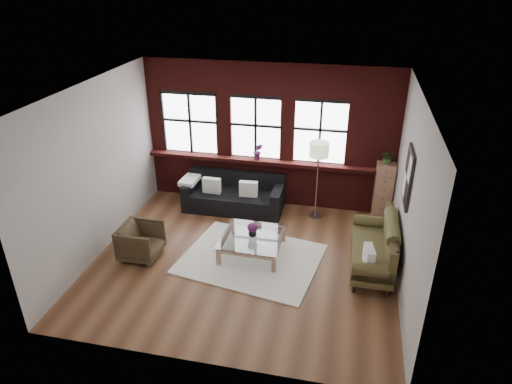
% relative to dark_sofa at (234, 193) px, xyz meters
% --- Properties ---
extents(floor, '(5.50, 5.50, 0.00)m').
position_rel_dark_sofa_xyz_m(floor, '(0.69, -1.90, -0.40)').
color(floor, brown).
rests_on(floor, ground).
extents(ceiling, '(5.50, 5.50, 0.00)m').
position_rel_dark_sofa_xyz_m(ceiling, '(0.69, -1.90, 2.80)').
color(ceiling, white).
rests_on(ceiling, ground).
extents(wall_back, '(5.50, 0.00, 5.50)m').
position_rel_dark_sofa_xyz_m(wall_back, '(0.69, 0.60, 1.20)').
color(wall_back, '#AEA8A2').
rests_on(wall_back, ground).
extents(wall_front, '(5.50, 0.00, 5.50)m').
position_rel_dark_sofa_xyz_m(wall_front, '(0.69, -4.40, 1.20)').
color(wall_front, '#AEA8A2').
rests_on(wall_front, ground).
extents(wall_left, '(0.00, 5.00, 5.00)m').
position_rel_dark_sofa_xyz_m(wall_left, '(-2.06, -1.90, 1.20)').
color(wall_left, '#AEA8A2').
rests_on(wall_left, ground).
extents(wall_right, '(0.00, 5.00, 5.00)m').
position_rel_dark_sofa_xyz_m(wall_right, '(3.44, -1.90, 1.20)').
color(wall_right, '#AEA8A2').
rests_on(wall_right, ground).
extents(brick_backwall, '(5.50, 0.12, 3.20)m').
position_rel_dark_sofa_xyz_m(brick_backwall, '(0.69, 0.54, 1.20)').
color(brick_backwall, '#4A1211').
rests_on(brick_backwall, floor).
extents(sill_ledge, '(5.50, 0.30, 0.08)m').
position_rel_dark_sofa_xyz_m(sill_ledge, '(0.69, 0.45, 0.64)').
color(sill_ledge, '#4A1211').
rests_on(sill_ledge, brick_backwall).
extents(window_left, '(1.38, 0.10, 1.50)m').
position_rel_dark_sofa_xyz_m(window_left, '(-1.11, 0.55, 1.35)').
color(window_left, black).
rests_on(window_left, brick_backwall).
extents(window_mid, '(1.38, 0.10, 1.50)m').
position_rel_dark_sofa_xyz_m(window_mid, '(0.39, 0.55, 1.35)').
color(window_mid, black).
rests_on(window_mid, brick_backwall).
extents(window_right, '(1.38, 0.10, 1.50)m').
position_rel_dark_sofa_xyz_m(window_right, '(1.79, 0.55, 1.35)').
color(window_right, black).
rests_on(window_right, brick_backwall).
extents(wall_poster, '(0.05, 0.74, 0.94)m').
position_rel_dark_sofa_xyz_m(wall_poster, '(3.41, -1.60, 1.45)').
color(wall_poster, black).
rests_on(wall_poster, wall_right).
extents(shag_rug, '(2.76, 2.33, 0.03)m').
position_rel_dark_sofa_xyz_m(shag_rug, '(0.81, -1.84, -0.38)').
color(shag_rug, white).
rests_on(shag_rug, floor).
extents(dark_sofa, '(2.19, 0.89, 0.79)m').
position_rel_dark_sofa_xyz_m(dark_sofa, '(0.00, 0.00, 0.00)').
color(dark_sofa, black).
rests_on(dark_sofa, floor).
extents(pillow_a, '(0.41, 0.16, 0.34)m').
position_rel_dark_sofa_xyz_m(pillow_a, '(-0.47, -0.10, 0.19)').
color(pillow_a, white).
rests_on(pillow_a, dark_sofa).
extents(pillow_b, '(0.41, 0.17, 0.34)m').
position_rel_dark_sofa_xyz_m(pillow_b, '(0.37, -0.10, 0.19)').
color(pillow_b, white).
rests_on(pillow_b, dark_sofa).
extents(vintage_settee, '(0.81, 1.82, 0.97)m').
position_rel_dark_sofa_xyz_m(vintage_settee, '(2.99, -1.61, 0.09)').
color(vintage_settee, '#4A4422').
rests_on(vintage_settee, floor).
extents(pillow_settee, '(0.20, 0.40, 0.34)m').
position_rel_dark_sofa_xyz_m(pillow_settee, '(2.91, -2.17, 0.20)').
color(pillow_settee, white).
rests_on(pillow_settee, vintage_settee).
extents(armchair, '(0.74, 0.72, 0.66)m').
position_rel_dark_sofa_xyz_m(armchair, '(-1.23, -2.17, -0.06)').
color(armchair, '#3A2D1D').
rests_on(armchair, floor).
extents(coffee_table, '(1.17, 1.17, 0.39)m').
position_rel_dark_sofa_xyz_m(coffee_table, '(0.79, -1.63, -0.21)').
color(coffee_table, '#A27358').
rests_on(coffee_table, shag_rug).
extents(vase, '(0.15, 0.15, 0.16)m').
position_rel_dark_sofa_xyz_m(vase, '(0.79, -1.63, 0.06)').
color(vase, '#B2B2B2').
rests_on(vase, coffee_table).
extents(flowers, '(0.19, 0.19, 0.19)m').
position_rel_dark_sofa_xyz_m(flowers, '(0.79, -1.63, 0.17)').
color(flowers, '#61215A').
rests_on(flowers, vase).
extents(drawer_chest, '(0.39, 0.39, 1.26)m').
position_rel_dark_sofa_xyz_m(drawer_chest, '(3.22, 0.33, 0.23)').
color(drawer_chest, '#A27358').
rests_on(drawer_chest, floor).
extents(potted_plant_top, '(0.28, 0.25, 0.30)m').
position_rel_dark_sofa_xyz_m(potted_plant_top, '(3.22, 0.33, 1.01)').
color(potted_plant_top, '#2D5923').
rests_on(potted_plant_top, drawer_chest).
extents(floor_lamp, '(0.40, 0.40, 1.87)m').
position_rel_dark_sofa_xyz_m(floor_lamp, '(1.82, 0.05, 0.54)').
color(floor_lamp, '#A5A5A8').
rests_on(floor_lamp, floor).
extents(sill_plant, '(0.23, 0.20, 0.38)m').
position_rel_dark_sofa_xyz_m(sill_plant, '(0.46, 0.42, 0.87)').
color(sill_plant, '#61215A').
rests_on(sill_plant, sill_ledge).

